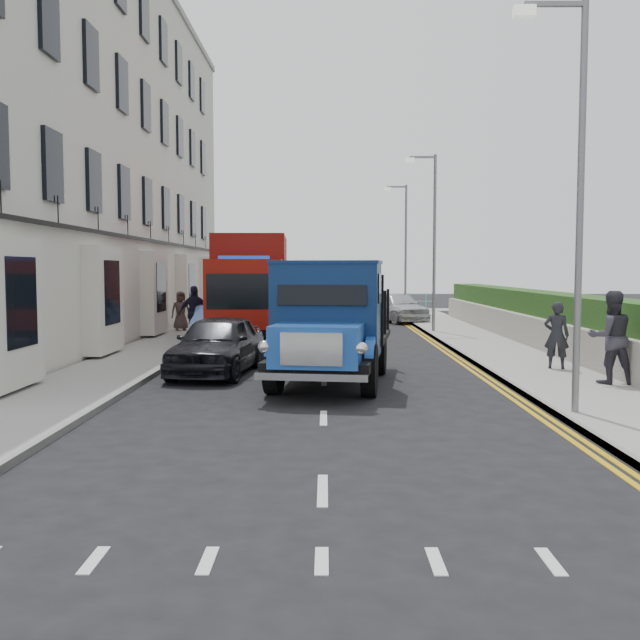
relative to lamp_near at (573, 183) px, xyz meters
The scene contains 22 objects.
ground 6.12m from the lamp_near, 154.42° to the left, with size 120.00×120.00×0.00m, color black.
pavement_west 14.98m from the lamp_near, 130.45° to the left, with size 2.40×38.00×0.12m, color gray.
pavement_east 11.74m from the lamp_near, 84.17° to the left, with size 2.60×38.00×0.12m, color gray.
promenade 31.53m from the lamp_near, 97.67° to the left, with size 30.00×2.50×0.12m, color gray.
sea_plane 62.27m from the lamp_near, 93.85° to the left, with size 120.00×120.00×0.00m, color slate.
terrace_west 20.52m from the lamp_near, 132.29° to the left, with size 6.31×30.20×14.25m.
garden_east 11.82m from the lamp_near, 74.59° to the left, with size 1.45×28.00×1.75m.
seafront_railing 30.68m from the lamp_near, 97.88° to the left, with size 13.00×0.08×1.11m.
lamp_near is the anchor object (origin of this frame).
lamp_mid 16.00m from the lamp_near, 90.00° to the left, with size 1.23×0.18×7.00m.
lamp_far 26.00m from the lamp_near, 90.00° to the left, with size 1.23×0.18×7.00m.
bedford_lorry 5.84m from the lamp_near, 142.68° to the left, with size 2.97×5.90×2.68m.
red_lorry 15.10m from the lamp_near, 117.11° to the left, with size 2.69×7.25×3.75m.
parked_car_front 9.14m from the lamp_near, 142.62° to the left, with size 1.71×4.25×1.45m, color black.
parked_car_mid 14.93m from the lamp_near, 122.26° to the left, with size 1.55×4.43×1.46m, color #6389D5.
parked_car_rear 19.86m from the lamp_near, 110.86° to the left, with size 2.06×5.06×1.47m, color #A6A7AB.
seafront_car_left 24.22m from the lamp_near, 107.95° to the left, with size 2.51×5.45×1.51m, color black.
seafront_car_right 22.50m from the lamp_near, 91.74° to the left, with size 1.74×4.32×1.47m, color #BABBBF.
pedestrian_east_near 6.31m from the lamp_near, 74.16° to the left, with size 0.60×0.39×1.65m, color #222328.
pedestrian_east_far 4.62m from the lamp_near, 57.73° to the left, with size 0.96×0.75×1.98m, color #34313C.
pedestrian_west_near 15.05m from the lamp_near, 125.54° to the left, with size 1.10×0.46×1.87m, color black.
pedestrian_west_far 19.15m from the lamp_near, 121.58° to the left, with size 0.76×0.50×1.56m, color #453531.
Camera 1 is at (0.03, -14.06, 2.55)m, focal length 40.00 mm.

